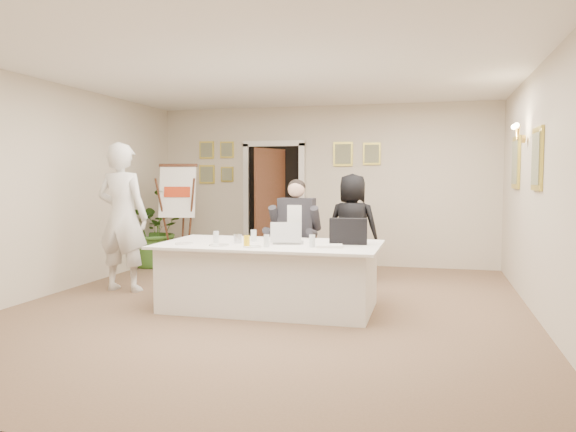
# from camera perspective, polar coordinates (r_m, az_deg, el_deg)

# --- Properties ---
(floor) EXTENTS (7.00, 7.00, 0.00)m
(floor) POSITION_cam_1_polar(r_m,az_deg,el_deg) (6.74, -2.06, -9.33)
(floor) COLOR brown
(floor) RESTS_ON ground
(ceiling) EXTENTS (6.00, 7.00, 0.02)m
(ceiling) POSITION_cam_1_polar(r_m,az_deg,el_deg) (6.67, -2.12, 14.77)
(ceiling) COLOR white
(ceiling) RESTS_ON wall_back
(wall_back) EXTENTS (6.00, 0.10, 2.80)m
(wall_back) POSITION_cam_1_polar(r_m,az_deg,el_deg) (9.96, 3.61, 3.11)
(wall_back) COLOR beige
(wall_back) RESTS_ON floor
(wall_front) EXTENTS (6.00, 0.10, 2.80)m
(wall_front) POSITION_cam_1_polar(r_m,az_deg,el_deg) (3.35, -19.26, 1.16)
(wall_front) COLOR beige
(wall_front) RESTS_ON floor
(wall_left) EXTENTS (0.10, 7.00, 2.80)m
(wall_left) POSITION_cam_1_polar(r_m,az_deg,el_deg) (7.94, -23.35, 2.57)
(wall_left) COLOR beige
(wall_left) RESTS_ON floor
(wall_right) EXTENTS (0.10, 7.00, 2.80)m
(wall_right) POSITION_cam_1_polar(r_m,az_deg,el_deg) (6.39, 24.68, 2.27)
(wall_right) COLOR beige
(wall_right) RESTS_ON floor
(doorway) EXTENTS (1.14, 0.86, 2.20)m
(doorway) POSITION_cam_1_polar(r_m,az_deg,el_deg) (10.00, -1.56, 1.08)
(doorway) COLOR black
(doorway) RESTS_ON floor
(pictures_back_wall) EXTENTS (3.40, 0.06, 0.80)m
(pictures_back_wall) POSITION_cam_1_polar(r_m,az_deg,el_deg) (10.12, -0.89, 5.68)
(pictures_back_wall) COLOR gold
(pictures_back_wall) RESTS_ON wall_back
(pictures_right_wall) EXTENTS (0.06, 2.20, 0.80)m
(pictures_right_wall) POSITION_cam_1_polar(r_m,az_deg,el_deg) (7.57, 22.91, 5.18)
(pictures_right_wall) COLOR gold
(pictures_right_wall) RESTS_ON wall_right
(wall_sconce) EXTENTS (0.20, 0.30, 0.24)m
(wall_sconce) POSITION_cam_1_polar(r_m,az_deg,el_deg) (7.58, 22.45, 7.84)
(wall_sconce) COLOR gold
(wall_sconce) RESTS_ON wall_right
(conference_table) EXTENTS (2.57, 1.38, 0.78)m
(conference_table) POSITION_cam_1_polar(r_m,az_deg,el_deg) (6.65, -1.87, -6.05)
(conference_table) COLOR white
(conference_table) RESTS_ON floor
(seated_man) EXTENTS (0.67, 0.72, 1.54)m
(seated_man) POSITION_cam_1_polar(r_m,az_deg,el_deg) (7.59, 0.79, -1.92)
(seated_man) COLOR black
(seated_man) RESTS_ON floor
(flip_chart) EXTENTS (0.62, 0.43, 1.73)m
(flip_chart) POSITION_cam_1_polar(r_m,az_deg,el_deg) (9.52, -10.98, -0.61)
(flip_chart) COLOR #3B2312
(flip_chart) RESTS_ON floor
(standing_man) EXTENTS (0.75, 0.50, 2.01)m
(standing_man) POSITION_cam_1_polar(r_m,az_deg,el_deg) (7.92, -16.47, -0.12)
(standing_man) COLOR silver
(standing_man) RESTS_ON floor
(standing_woman) EXTENTS (0.85, 0.62, 1.60)m
(standing_woman) POSITION_cam_1_polar(r_m,az_deg,el_deg) (8.40, 6.56, -1.17)
(standing_woman) COLOR black
(standing_woman) RESTS_ON floor
(potted_palm) EXTENTS (1.58, 1.58, 1.33)m
(potted_palm) POSITION_cam_1_polar(r_m,az_deg,el_deg) (9.97, -13.43, -1.21)
(potted_palm) COLOR #366321
(potted_palm) RESTS_ON floor
(laptop) EXTENTS (0.42, 0.44, 0.28)m
(laptop) POSITION_cam_1_polar(r_m,az_deg,el_deg) (6.58, 0.06, -1.56)
(laptop) COLOR #B7BABC
(laptop) RESTS_ON conference_table
(laptop_bag) EXTENTS (0.44, 0.16, 0.30)m
(laptop_bag) POSITION_cam_1_polar(r_m,az_deg,el_deg) (6.50, 6.15, -1.56)
(laptop_bag) COLOR black
(laptop_bag) RESTS_ON conference_table
(paper_stack) EXTENTS (0.32, 0.25, 0.03)m
(paper_stack) POSITION_cam_1_polar(r_m,az_deg,el_deg) (6.23, 4.22, -3.05)
(paper_stack) COLOR white
(paper_stack) RESTS_ON conference_table
(plate_left) EXTENTS (0.25, 0.25, 0.01)m
(plate_left) POSITION_cam_1_polar(r_m,az_deg,el_deg) (6.61, -10.50, -2.76)
(plate_left) COLOR white
(plate_left) RESTS_ON conference_table
(plate_mid) EXTENTS (0.29, 0.29, 0.01)m
(plate_mid) POSITION_cam_1_polar(r_m,az_deg,el_deg) (6.38, -7.01, -2.96)
(plate_mid) COLOR white
(plate_mid) RESTS_ON conference_table
(plate_near) EXTENTS (0.25, 0.25, 0.01)m
(plate_near) POSITION_cam_1_polar(r_m,az_deg,el_deg) (6.22, -3.66, -3.12)
(plate_near) COLOR white
(plate_near) RESTS_ON conference_table
(glass_a) EXTENTS (0.07, 0.07, 0.14)m
(glass_a) POSITION_cam_1_polar(r_m,az_deg,el_deg) (6.67, -7.32, -2.12)
(glass_a) COLOR silver
(glass_a) RESTS_ON conference_table
(glass_b) EXTENTS (0.07, 0.07, 0.14)m
(glass_b) POSITION_cam_1_polar(r_m,az_deg,el_deg) (6.23, -2.19, -2.53)
(glass_b) COLOR silver
(glass_b) RESTS_ON conference_table
(glass_c) EXTENTS (0.07, 0.07, 0.14)m
(glass_c) POSITION_cam_1_polar(r_m,az_deg,el_deg) (6.21, 2.47, -2.54)
(glass_c) COLOR silver
(glass_c) RESTS_ON conference_table
(glass_d) EXTENTS (0.08, 0.08, 0.14)m
(glass_d) POSITION_cam_1_polar(r_m,az_deg,el_deg) (6.79, -3.51, -1.99)
(glass_d) COLOR silver
(glass_d) RESTS_ON conference_table
(oj_glass) EXTENTS (0.08, 0.08, 0.13)m
(oj_glass) POSITION_cam_1_polar(r_m,az_deg,el_deg) (6.24, -4.22, -2.57)
(oj_glass) COLOR yellow
(oj_glass) RESTS_ON conference_table
(steel_jug) EXTENTS (0.11, 0.11, 0.11)m
(steel_jug) POSITION_cam_1_polar(r_m,az_deg,el_deg) (6.62, -5.11, -2.29)
(steel_jug) COLOR silver
(steel_jug) RESTS_ON conference_table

